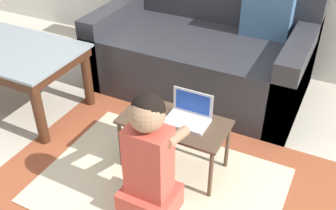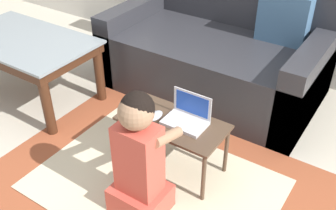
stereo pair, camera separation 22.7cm
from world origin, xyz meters
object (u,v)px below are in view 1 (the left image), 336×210
laptop_desk (174,127)px  person_seated (149,161)px  computer_mouse (156,117)px  laptop (188,117)px  coffee_table (8,56)px  couch (204,48)px

laptop_desk → person_seated: bearing=-83.8°
laptop_desk → computer_mouse: bearing=-163.8°
laptop_desk → computer_mouse: (-0.10, -0.03, 0.06)m
laptop → computer_mouse: size_ratio=2.14×
person_seated → laptop: bearing=85.3°
coffee_table → computer_mouse: bearing=-5.1°
coffee_table → laptop: 1.43m
computer_mouse → laptop_desk: bearing=16.2°
laptop → computer_mouse: laptop is taller
laptop_desk → laptop: laptop is taller
laptop_desk → computer_mouse: size_ratio=5.54×
couch → person_seated: couch is taller
laptop → computer_mouse: (-0.17, -0.06, -0.02)m
couch → laptop_desk: bearing=-77.4°
person_seated → coffee_table: bearing=162.0°
coffee_table → laptop_desk: (1.35, -0.08, -0.11)m
coffee_table → laptop_desk: coffee_table is taller
coffee_table → person_seated: 1.46m
laptop_desk → person_seated: (0.04, -0.37, 0.05)m
coffee_table → laptop: laptop is taller
laptop_desk → person_seated: 0.38m
coffee_table → computer_mouse: 1.26m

